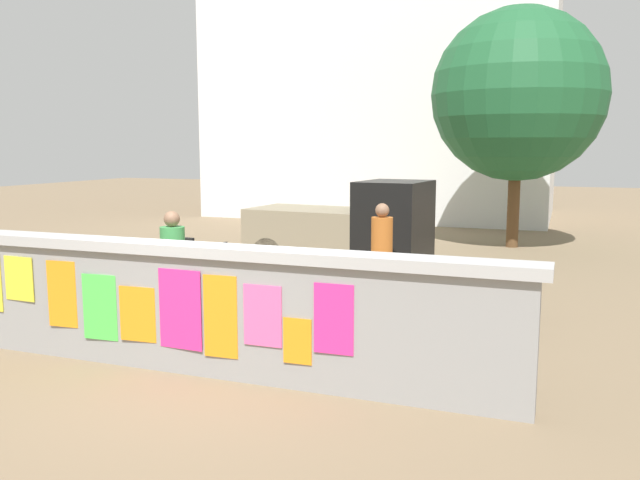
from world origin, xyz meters
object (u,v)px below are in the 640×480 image
object	(u,v)px
bicycle_far	(469,299)
person_bystander	(173,256)
auto_rickshaw_truck	(347,228)
motorcycle	(292,303)
tree_roadside	(518,95)
person_walking	(382,243)
bicycle_near	(197,272)

from	to	relation	value
bicycle_far	person_bystander	size ratio (longest dim) A/B	1.05
auto_rickshaw_truck	motorcycle	distance (m)	4.62
auto_rickshaw_truck	motorcycle	world-z (taller)	auto_rickshaw_truck
motorcycle	person_bystander	xyz separation A→B (m)	(-1.77, -0.06, 0.52)
tree_roadside	person_walking	bearing A→B (deg)	-101.87
person_walking	motorcycle	bearing A→B (deg)	-106.01
bicycle_near	person_walking	size ratio (longest dim) A/B	1.06
auto_rickshaw_truck	person_walking	distance (m)	2.74
auto_rickshaw_truck	person_bystander	xyz separation A→B (m)	(-1.02, -4.60, 0.09)
auto_rickshaw_truck	motorcycle	bearing A→B (deg)	-80.58
auto_rickshaw_truck	person_walking	world-z (taller)	auto_rickshaw_truck
auto_rickshaw_truck	bicycle_near	size ratio (longest dim) A/B	2.18
bicycle_near	person_bystander	size ratio (longest dim) A/B	1.06
person_bystander	tree_roadside	distance (m)	10.38
bicycle_near	person_walking	distance (m)	3.25
person_bystander	motorcycle	bearing A→B (deg)	1.99
motorcycle	bicycle_far	bearing A→B (deg)	34.21
bicycle_far	tree_roadside	world-z (taller)	tree_roadside
auto_rickshaw_truck	person_bystander	bearing A→B (deg)	-102.53
bicycle_near	person_walking	bearing A→B (deg)	6.32
auto_rickshaw_truck	bicycle_near	bearing A→B (deg)	-123.47
auto_rickshaw_truck	person_bystander	size ratio (longest dim) A/B	2.30
bicycle_far	tree_roadside	xyz separation A→B (m)	(-0.01, 7.74, 3.38)
auto_rickshaw_truck	person_walking	xyz separation A→B (m)	(1.37, -2.37, 0.09)
motorcycle	person_bystander	size ratio (longest dim) A/B	1.17
bicycle_near	bicycle_far	bearing A→B (deg)	-4.70
bicycle_near	tree_roadside	bearing A→B (deg)	57.73
motorcycle	person_bystander	bearing A→B (deg)	-178.01
motorcycle	person_walking	size ratio (longest dim) A/B	1.17
bicycle_far	tree_roadside	size ratio (longest dim) A/B	0.29
bicycle_far	bicycle_near	bearing A→B (deg)	175.30
auto_rickshaw_truck	bicycle_near	xyz separation A→B (m)	(-1.80, -2.72, -0.54)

